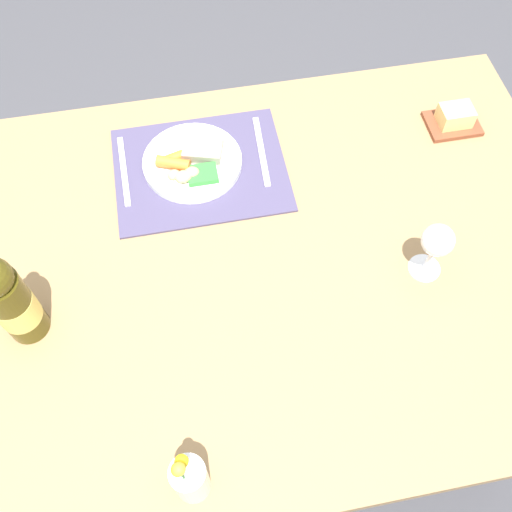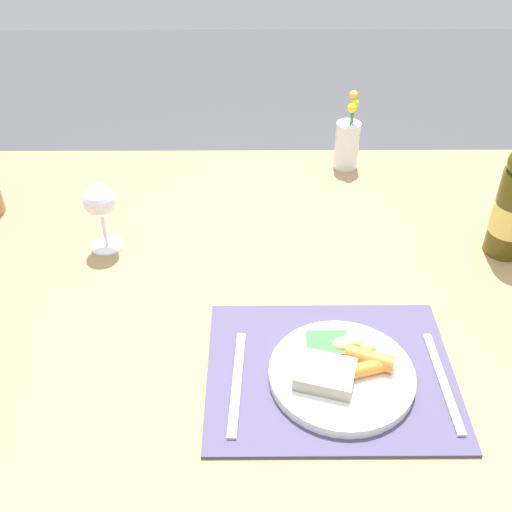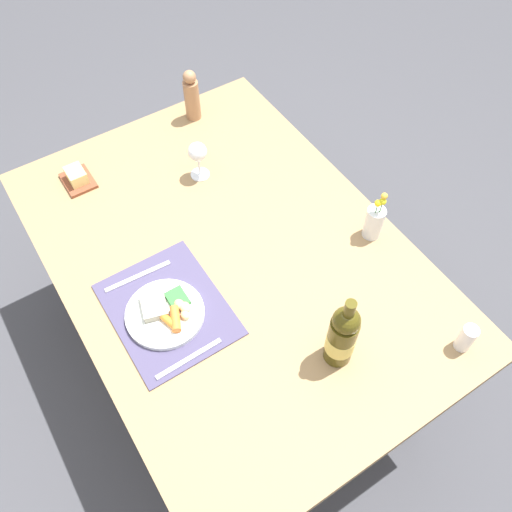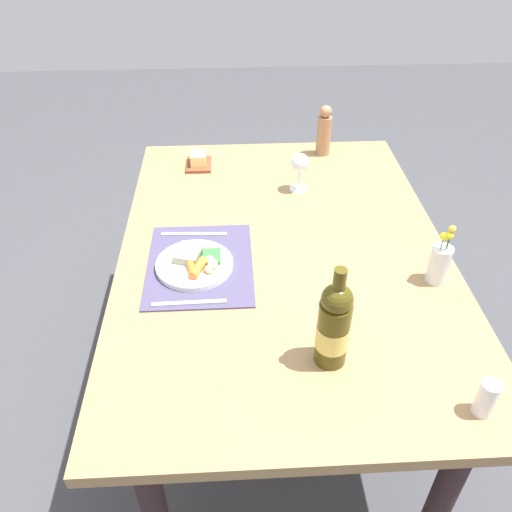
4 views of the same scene
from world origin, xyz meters
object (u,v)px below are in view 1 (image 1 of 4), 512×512
Objects in this scene: dining_table at (251,279)px; fork at (261,151)px; wine_bottle at (9,300)px; butter_dish at (454,119)px; flower_vase at (190,478)px; knife at (124,171)px; dinner_plate at (192,162)px; wine_glass at (437,242)px.

fork reaches higher than dining_table.
wine_bottle reaches higher than butter_dish.
butter_dish is 1.05m from flower_vase.
wine_bottle is 1.11m from butter_dish.
knife is at bearing -49.18° from dining_table.
knife is (0.33, -0.00, 0.00)m from fork.
wine_bottle is at bearing 19.28° from butter_dish.
dinner_plate is 0.73m from flower_vase.
wine_glass is at bearing 146.90° from knife.
butter_dish reaches higher than dinner_plate.
dining_table is 7.54× the size of flower_vase.
dinner_plate reaches higher than knife.
fork is 1.68× the size of butter_dish.
wine_glass is at bearing 61.70° from butter_dish.
flower_vase reaches higher than wine_glass.
dinner_plate is 1.08× the size of fork.
wine_bottle is (0.47, 0.07, 0.21)m from dining_table.
knife is 0.44m from wine_bottle.
fork is at bearing -105.28° from dining_table.
butter_dish is at bearing -176.87° from fork.
fork is at bearing -109.94° from flower_vase.
dining_table is 0.52m from wine_bottle.
dinner_plate is 0.81× the size of wine_bottle.
wine_bottle is 0.83m from wine_glass.
knife is 1.42× the size of wine_glass.
fork is at bearing 178.80° from knife.
dining_table is 0.31m from dinner_plate.
dinner_plate reaches higher than dining_table.
flower_vase is at bearing 32.25° from wine_glass.
dining_table is at bearing -14.14° from wine_glass.
fork is (-0.08, -0.29, 0.10)m from dining_table.
dinner_plate is 0.17m from fork.
wine_glass is 0.44m from butter_dish.
dinner_plate is 1.60× the size of wine_glass.
dinner_plate is at bearing -39.46° from wine_glass.
flower_vase reaches higher than dinner_plate.
wine_bottle is (0.22, 0.36, 0.11)m from knife.
flower_vase is (0.10, 0.72, 0.05)m from dinner_plate.
dining_table is 7.17× the size of knife.
flower_vase is at bearing 82.46° from dinner_plate.
dining_table is 5.17× the size of wine_bottle.
dinner_plate is 1.18× the size of flower_vase.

